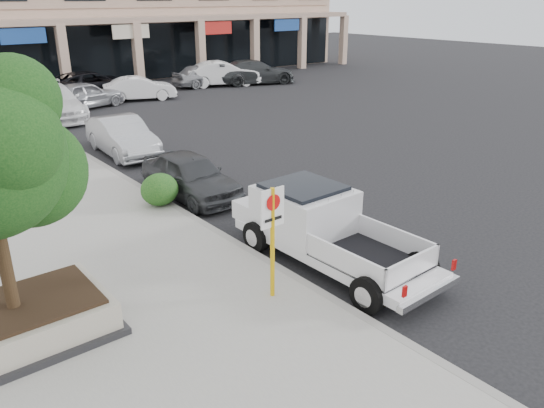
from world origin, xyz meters
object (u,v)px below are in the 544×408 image
Objects in this scene: lot_car_e at (205,75)px; curb_car_d at (31,94)px; no_parking_sign at (272,228)px; lot_car_f at (223,74)px; lot_car_b at (140,88)px; curb_car_c at (53,102)px; curb_car_a at (191,176)px; curb_car_b at (122,136)px; lot_car_a at (84,95)px; planter at (17,323)px; lot_car_d at (91,85)px; pickup_truck at (333,231)px; lot_car_c at (255,72)px.

curb_car_d is at bearing 90.70° from lot_car_e.
no_parking_sign reaches higher than lot_car_f.
no_parking_sign is 0.48× the size of curb_car_d.
lot_car_e is at bearing -52.69° from lot_car_b.
curb_car_c is at bearing 127.12° from lot_car_f.
curb_car_b is at bearing 85.51° from curb_car_a.
curb_car_a is 15.84m from lot_car_a.
lot_car_f is (19.17, 22.18, 0.35)m from planter.
no_parking_sign is 0.57× the size of curb_car_a.
lot_car_e is at bearing -97.58° from lot_car_d.
planter is 29.09m from lot_car_e.
curb_car_a is (-0.20, 5.92, -0.17)m from pickup_truck.
lot_car_d is 8.96m from lot_car_f.
no_parking_sign is at bearing 153.19° from lot_car_a.
lot_car_c is at bearing -100.00° from lot_car_a.
no_parking_sign reaches higher than lot_car_e.
lot_car_b is 6.14m from lot_car_e.
planter is 0.66× the size of curb_car_d.
lot_car_a is at bearing 82.70° from pickup_truck.
curb_car_b is (6.59, 10.40, 0.25)m from planter.
curb_car_d is at bearing 103.08° from lot_car_c.
lot_car_e is at bearing 87.28° from lot_car_c.
lot_car_a is (8.79, 20.27, 0.28)m from planter.
lot_car_e is at bearing -3.90° from curb_car_d.
curb_car_b reaches higher than curb_car_d.
lot_car_e is at bearing 51.51° from planter.
lot_car_d is 1.31× the size of lot_car_e.
curb_car_d is at bearing 108.59° from lot_car_f.
pickup_truck is at bearing -11.22° from planter.
lot_car_c is (14.85, 11.08, 0.10)m from curb_car_b.
lot_car_f is at bearing 91.20° from lot_car_c.
planter is at bearing 142.52° from lot_car_e.
lot_car_b is at bearing 68.38° from curb_car_a.
curb_car_d is at bearing 84.63° from no_parking_sign.
lot_car_f is (12.73, 23.46, -0.02)m from pickup_truck.
lot_car_b is at bearing 70.56° from no_parking_sign.
lot_car_c is at bearing 40.09° from curb_car_b.
no_parking_sign is at bearing 161.89° from lot_car_c.
lot_car_b reaches higher than curb_car_a.
lot_car_b is at bearing 123.19° from lot_car_f.
lot_car_e is (11.66, 24.04, -0.08)m from pickup_truck.
lot_car_e reaches higher than planter.
lot_car_a is 0.78× the size of lot_car_c.
no_parking_sign is 0.52× the size of curb_car_b.
lot_car_c reaches higher than curb_car_d.
pickup_truck is 26.72m from lot_car_e.
curb_car_d is (0.25, 24.11, -0.18)m from pickup_truck.
curb_car_a is (6.24, 4.64, 0.21)m from planter.
lot_car_a is (2.20, 9.87, 0.03)m from curb_car_b.
curb_car_c is at bearing -94.28° from curb_car_d.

